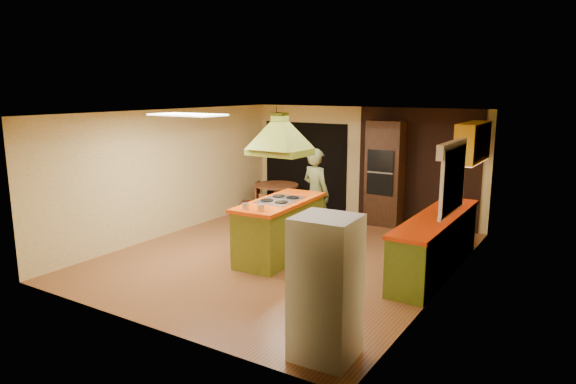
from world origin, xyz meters
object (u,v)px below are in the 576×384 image
Objects in this scene: kitchen_island at (280,228)px; dining_table at (277,194)px; wall_oven at (385,173)px; man at (316,194)px; canister_large at (445,202)px; refrigerator at (326,288)px.

dining_table is (-1.67, 2.45, 0.01)m from kitchen_island.
man is at bearing -117.37° from wall_oven.
canister_large is at bearing -164.17° from man.
canister_large is (1.75, -1.77, -0.09)m from wall_oven.
refrigerator is at bearing -52.23° from kitchen_island.
refrigerator is 7.51× the size of canister_large.
wall_oven reaches higher than refrigerator.
kitchen_island is 2.10× the size of dining_table.
kitchen_island is 3.47m from refrigerator.
wall_oven reaches higher than dining_table.
refrigerator is 6.42m from dining_table.
wall_oven is at bearing 14.58° from dining_table.
refrigerator reaches higher than dining_table.
refrigerator is at bearing -92.69° from canister_large.
kitchen_island is at bearing 128.11° from refrigerator.
dining_table is 4.66× the size of canister_large.
man is 1.11× the size of refrigerator.
man reaches higher than kitchen_island.
man is 1.98m from dining_table.
wall_oven reaches higher than kitchen_island.
man is 0.79× the size of wall_oven.
refrigerator is 1.61× the size of dining_table.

